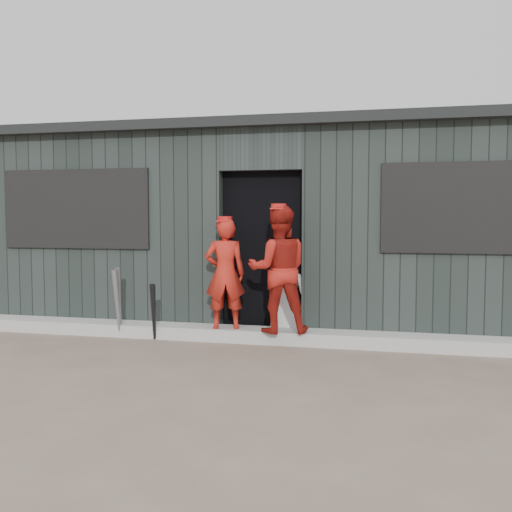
% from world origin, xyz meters
% --- Properties ---
extents(ground, '(80.00, 80.00, 0.00)m').
position_xyz_m(ground, '(0.00, 0.00, 0.00)').
color(ground, brown).
rests_on(ground, ground).
extents(curb, '(8.00, 0.36, 0.15)m').
position_xyz_m(curb, '(0.00, 1.82, 0.07)').
color(curb, '#A0A09B').
rests_on(curb, ground).
extents(bat_left, '(0.15, 0.26, 0.85)m').
position_xyz_m(bat_left, '(-1.68, 1.71, 0.43)').
color(bat_left, gray).
rests_on(bat_left, ground).
extents(bat_mid, '(0.09, 0.22, 0.84)m').
position_xyz_m(bat_mid, '(-1.65, 1.59, 0.42)').
color(bat_mid, gray).
rests_on(bat_mid, ground).
extents(bat_right, '(0.14, 0.26, 0.68)m').
position_xyz_m(bat_right, '(-1.17, 1.56, 0.34)').
color(bat_right, black).
rests_on(bat_right, ground).
extents(player_red_left, '(0.54, 0.43, 1.28)m').
position_xyz_m(player_red_left, '(-0.36, 1.76, 0.79)').
color(player_red_left, '#B02015').
rests_on(player_red_left, curb).
extents(player_red_right, '(0.80, 0.69, 1.42)m').
position_xyz_m(player_red_right, '(0.29, 1.68, 0.86)').
color(player_red_right, maroon).
rests_on(player_red_right, curb).
extents(player_grey_back, '(0.61, 0.48, 1.09)m').
position_xyz_m(player_grey_back, '(0.30, 2.11, 0.54)').
color(player_grey_back, '#AEAEAE').
rests_on(player_grey_back, ground).
extents(dugout, '(8.30, 3.30, 2.62)m').
position_xyz_m(dugout, '(-0.00, 3.50, 1.29)').
color(dugout, black).
rests_on(dugout, ground).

